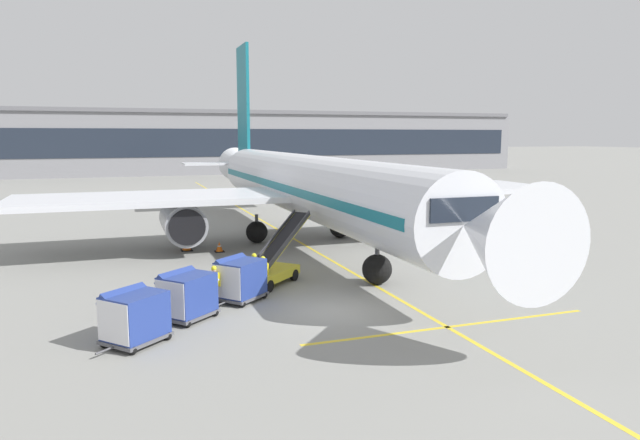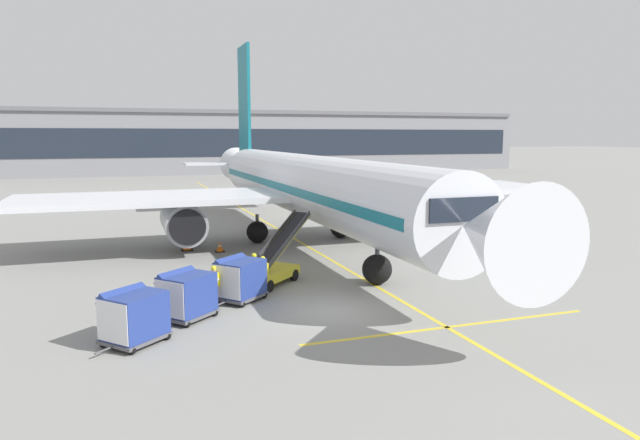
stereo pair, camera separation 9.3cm
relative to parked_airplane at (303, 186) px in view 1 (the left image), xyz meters
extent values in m
plane|color=gray|center=(-3.53, -15.01, -3.82)|extent=(600.00, 600.00, 0.00)
cylinder|color=silver|center=(0.00, -0.83, 0.10)|extent=(4.02, 36.02, 3.98)
cube|color=#146B7A|center=(0.00, -0.83, 0.10)|extent=(4.06, 34.58, 0.48)
cone|color=silver|center=(-0.02, -20.83, 0.10)|extent=(3.79, 3.99, 3.78)
cone|color=silver|center=(0.02, 20.37, 0.39)|extent=(3.39, 6.38, 3.39)
cube|color=silver|center=(-9.35, 0.08, -0.50)|extent=(17.12, 7.22, 0.36)
cylinder|color=#93969E|center=(-7.98, -0.64, -1.92)|extent=(2.47, 4.69, 2.47)
cylinder|color=black|center=(-7.98, -3.03, -1.92)|extent=(2.10, 0.12, 2.10)
cube|color=silver|center=(9.35, 0.07, -0.50)|extent=(17.12, 7.22, 0.36)
cylinder|color=#93969E|center=(7.98, -0.65, -1.92)|extent=(2.47, 4.69, 2.47)
cylinder|color=black|center=(7.98, -3.04, -1.92)|extent=(2.10, 0.12, 2.10)
cube|color=#146B7A|center=(0.02, 18.78, 6.30)|extent=(0.28, 4.32, 10.81)
cube|color=silver|center=(0.02, 18.46, 0.69)|extent=(11.64, 2.89, 0.20)
cube|color=#1E2633|center=(-0.02, -18.04, 0.69)|extent=(2.79, 1.80, 0.88)
cylinder|color=#47474C|center=(-0.01, -11.63, -2.49)|extent=(0.22, 0.22, 1.19)
sphere|color=black|center=(-0.01, -11.63, -3.09)|extent=(1.46, 1.46, 1.46)
cylinder|color=#47474C|center=(-2.99, 0.98, -2.49)|extent=(0.22, 0.22, 1.19)
sphere|color=black|center=(-2.99, 0.98, -3.09)|extent=(1.46, 1.46, 1.46)
cylinder|color=#47474C|center=(2.99, 0.97, -2.49)|extent=(0.22, 0.22, 1.19)
sphere|color=black|center=(2.99, 0.97, -3.09)|extent=(1.46, 1.46, 1.46)
cube|color=gold|center=(-4.96, -9.96, -3.32)|extent=(3.55, 3.52, 0.44)
cube|color=black|center=(-5.89, -10.35, -2.75)|extent=(0.82, 0.82, 0.70)
cylinder|color=#333338|center=(-5.40, -9.88, -2.70)|extent=(0.08, 0.08, 0.80)
cube|color=gold|center=(-4.14, -9.17, -1.94)|extent=(4.02, 3.94, 2.45)
cube|color=black|center=(-4.14, -9.17, -1.85)|extent=(3.82, 3.74, 2.29)
cube|color=#333338|center=(-3.84, -9.48, -1.82)|extent=(3.40, 3.30, 2.47)
cube|color=#333338|center=(-4.45, -8.85, -1.82)|extent=(3.40, 3.30, 2.47)
cylinder|color=black|center=(-3.60, -9.66, -3.54)|extent=(0.54, 0.53, 0.56)
cylinder|color=black|center=(-4.62, -8.60, -3.54)|extent=(0.54, 0.53, 0.56)
cylinder|color=black|center=(-5.30, -11.32, -3.54)|extent=(0.54, 0.53, 0.56)
cylinder|color=black|center=(-6.33, -10.26, -3.54)|extent=(0.54, 0.53, 0.56)
cube|color=#515156|center=(-6.81, -12.27, -3.61)|extent=(2.56, 2.52, 0.12)
cylinder|color=#4C4C51|center=(-7.82, -13.16, -3.62)|extent=(0.57, 0.51, 0.07)
cube|color=navy|center=(-6.81, -12.27, -2.80)|extent=(2.42, 2.38, 1.50)
cube|color=navy|center=(-7.08, -11.96, -2.27)|extent=(1.93, 1.84, 0.74)
cube|color=silver|center=(-7.53, -12.90, -2.80)|extent=(0.97, 1.10, 1.38)
sphere|color=black|center=(-7.86, -12.28, -3.67)|extent=(0.30, 0.30, 0.30)
sphere|color=black|center=(-6.96, -13.31, -3.67)|extent=(0.30, 0.30, 0.30)
sphere|color=black|center=(-6.65, -11.23, -3.67)|extent=(0.30, 0.30, 0.30)
sphere|color=black|center=(-5.76, -12.25, -3.67)|extent=(0.30, 0.30, 0.30)
cube|color=#515156|center=(-9.28, -14.12, -3.61)|extent=(2.56, 2.52, 0.12)
cylinder|color=#4C4C51|center=(-10.29, -15.01, -3.62)|extent=(0.57, 0.51, 0.07)
cube|color=navy|center=(-9.28, -14.12, -2.80)|extent=(2.42, 2.38, 1.50)
cube|color=navy|center=(-9.55, -13.81, -2.27)|extent=(1.93, 1.84, 0.74)
cube|color=silver|center=(-10.00, -14.76, -2.80)|extent=(0.97, 1.10, 1.38)
sphere|color=black|center=(-10.33, -14.14, -3.67)|extent=(0.30, 0.30, 0.30)
sphere|color=black|center=(-9.43, -15.16, -3.67)|extent=(0.30, 0.30, 0.30)
sphere|color=black|center=(-9.12, -13.08, -3.67)|extent=(0.30, 0.30, 0.30)
sphere|color=black|center=(-8.23, -14.11, -3.67)|extent=(0.30, 0.30, 0.30)
cube|color=#515156|center=(-11.28, -16.28, -3.61)|extent=(2.56, 2.52, 0.12)
cylinder|color=#4C4C51|center=(-12.30, -17.17, -3.62)|extent=(0.57, 0.51, 0.07)
cube|color=navy|center=(-11.28, -16.28, -2.80)|extent=(2.42, 2.38, 1.50)
cube|color=navy|center=(-11.55, -15.97, -2.27)|extent=(1.93, 1.84, 0.74)
cube|color=silver|center=(-12.01, -16.91, -2.80)|extent=(0.97, 1.10, 1.38)
sphere|color=black|center=(-12.33, -16.30, -3.67)|extent=(0.30, 0.30, 0.30)
sphere|color=black|center=(-11.43, -17.32, -3.67)|extent=(0.30, 0.30, 0.30)
sphere|color=black|center=(-11.13, -15.24, -3.67)|extent=(0.30, 0.30, 0.30)
sphere|color=black|center=(-10.23, -16.26, -3.67)|extent=(0.30, 0.30, 0.30)
cylinder|color=#514C42|center=(-7.93, -12.71, -3.39)|extent=(0.15, 0.15, 0.86)
cylinder|color=#514C42|center=(-8.10, -12.77, -3.39)|extent=(0.15, 0.15, 0.86)
cube|color=yellow|center=(-8.01, -12.74, -2.67)|extent=(0.44, 0.35, 0.58)
cube|color=white|center=(-7.97, -12.86, -2.67)|extent=(0.33, 0.12, 0.08)
sphere|color=tan|center=(-8.01, -12.74, -2.26)|extent=(0.21, 0.21, 0.21)
sphere|color=yellow|center=(-8.01, -12.74, -2.19)|extent=(0.23, 0.23, 0.23)
cylinder|color=yellow|center=(-7.78, -12.67, -2.71)|extent=(0.09, 0.09, 0.56)
cylinder|color=yellow|center=(-8.24, -12.82, -2.71)|extent=(0.09, 0.09, 0.56)
cylinder|color=#333847|center=(-5.92, -10.81, -3.39)|extent=(0.15, 0.15, 0.86)
cylinder|color=#333847|center=(-5.77, -10.70, -3.39)|extent=(0.15, 0.15, 0.86)
cube|color=yellow|center=(-5.85, -10.75, -2.67)|extent=(0.45, 0.42, 0.58)
cube|color=white|center=(-5.92, -10.65, -2.67)|extent=(0.28, 0.21, 0.08)
sphere|color=brown|center=(-5.85, -10.75, -2.26)|extent=(0.21, 0.21, 0.21)
sphere|color=yellow|center=(-5.85, -10.75, -2.19)|extent=(0.23, 0.23, 0.23)
cylinder|color=yellow|center=(-6.04, -10.90, -2.71)|extent=(0.09, 0.09, 0.56)
cylinder|color=yellow|center=(-5.65, -10.61, -2.71)|extent=(0.09, 0.09, 0.56)
cylinder|color=black|center=(-5.71, -11.56, -3.39)|extent=(0.15, 0.15, 0.86)
cylinder|color=black|center=(-5.54, -11.52, -3.39)|extent=(0.15, 0.15, 0.86)
cube|color=yellow|center=(-5.62, -11.54, -2.67)|extent=(0.42, 0.32, 0.58)
cube|color=white|center=(-5.65, -11.42, -2.67)|extent=(0.33, 0.09, 0.08)
sphere|color=beige|center=(-5.62, -11.54, -2.26)|extent=(0.21, 0.21, 0.21)
sphere|color=yellow|center=(-5.62, -11.54, -2.19)|extent=(0.23, 0.23, 0.23)
cylinder|color=yellow|center=(-5.86, -11.60, -2.71)|extent=(0.09, 0.09, 0.56)
cylinder|color=yellow|center=(-5.39, -11.49, -2.71)|extent=(0.09, 0.09, 0.56)
cube|color=black|center=(-5.89, -1.28, -3.79)|extent=(0.56, 0.56, 0.05)
cone|color=orange|center=(-5.89, -1.28, -3.47)|extent=(0.45, 0.45, 0.59)
cylinder|color=white|center=(-5.89, -1.28, -3.44)|extent=(0.25, 0.25, 0.07)
cube|color=black|center=(-7.75, -0.18, -3.79)|extent=(0.70, 0.70, 0.05)
cone|color=orange|center=(-7.75, -0.18, -3.40)|extent=(0.56, 0.56, 0.74)
cylinder|color=white|center=(-7.75, -0.18, -3.36)|extent=(0.31, 0.31, 0.09)
cube|color=yellow|center=(-0.22, -0.83, -3.81)|extent=(0.20, 110.00, 0.01)
cube|color=yellow|center=(0.00, -18.33, -3.81)|extent=(12.00, 0.20, 0.01)
cube|color=gray|center=(5.46, 77.94, 1.77)|extent=(128.06, 15.69, 11.18)
cube|color=#1E2633|center=(5.46, 70.05, 2.05)|extent=(124.22, 0.10, 5.03)
cube|color=slate|center=(5.46, 76.37, 7.71)|extent=(126.78, 13.33, 0.70)
camera|label=1|loc=(-11.64, -36.40, 3.28)|focal=32.45mm
camera|label=2|loc=(-11.55, -36.43, 3.28)|focal=32.45mm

